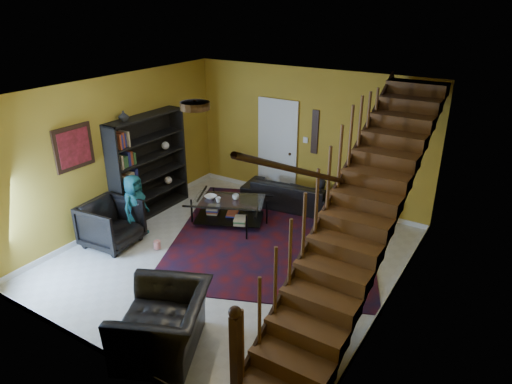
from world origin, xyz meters
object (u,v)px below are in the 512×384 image
Objects in this scene: bookshelf at (149,167)px; armchair_left at (111,224)px; sofa at (292,194)px; armchair_right at (163,324)px; coffee_table at (229,210)px.

bookshelf is 2.25× the size of armchair_left.
sofa is (2.30, 1.70, -0.67)m from bookshelf.
armchair_right is at bearing -44.29° from bookshelf.
armchair_left reaches higher than sofa.
coffee_table is at bearing 176.66° from armchair_right.
bookshelf is at bearing 9.33° from armchair_left.
sofa is 1.48m from coffee_table.
armchair_left is 0.75× the size of armchair_right.
armchair_right is (2.92, -2.85, -0.58)m from bookshelf.
bookshelf is at bearing 29.35° from sofa.
armchair_left is 2.17m from coffee_table.
sofa is at bearing 162.80° from armchair_right.
sofa is 4.59m from armchair_right.
armchair_left is at bearing -75.51° from bookshelf.
armchair_left is 2.96m from armchair_right.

